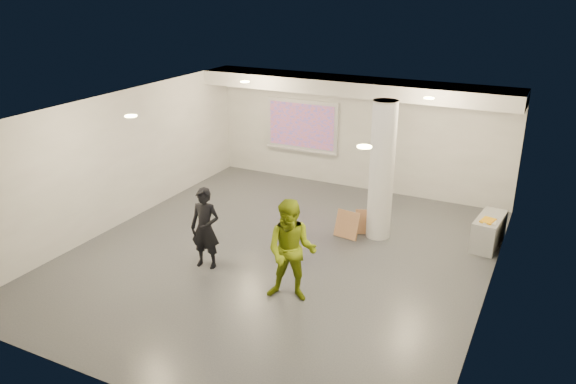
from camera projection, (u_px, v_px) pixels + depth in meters
The scene contains 20 objects.
floor at pixel (279, 255), 11.43m from camera, with size 8.00×9.00×0.01m, color #3B3F44.
ceiling at pixel (278, 111), 10.37m from camera, with size 8.00×9.00×0.01m, color white.
wall_back at pixel (358, 133), 14.66m from camera, with size 8.00×0.01×3.00m, color beige.
wall_front at pixel (116, 296), 7.14m from camera, with size 8.00×0.01×3.00m, color beige.
wall_left at pixel (121, 159), 12.57m from camera, with size 0.01×9.00×3.00m, color beige.
wall_right at pixel (494, 224), 9.23m from camera, with size 0.01×9.00×3.00m, color beige.
soffit_band at pixel (353, 86), 13.73m from camera, with size 8.00×1.10×0.36m, color silver.
downlight_nw at pixel (245, 82), 13.38m from camera, with size 0.22×0.22×0.02m, color #FFF58D.
downlight_ne at pixel (429, 98), 11.55m from camera, with size 0.22×0.22×0.02m, color #FFF58D.
downlight_sw at pixel (131, 116), 10.04m from camera, with size 0.22×0.22×0.02m, color #FFF58D.
downlight_se at pixel (364, 147), 8.20m from camera, with size 0.22×0.22×0.02m, color #FFF58D.
column at pixel (382, 171), 11.78m from camera, with size 0.52×0.52×3.00m, color silver.
projection_screen at pixel (302, 126), 15.28m from camera, with size 2.10×0.13×1.42m.
credenza at pixel (489, 231), 11.74m from camera, with size 0.47×1.13×0.66m, color #919497.
papers_stack at pixel (490, 221), 11.39m from camera, with size 0.25×0.32×0.02m, color white.
postit_pad at pixel (488, 221), 11.41m from camera, with size 0.24×0.33×0.03m, color orange.
cardboard_back at pixel (367, 222), 12.34m from camera, with size 0.50×0.05×0.55m, color #9F6F49.
cardboard_front at pixel (347, 225), 12.15m from camera, with size 0.54×0.05×0.60m, color #9F6F49.
woman at pixel (205, 228), 10.74m from camera, with size 0.59×0.39×1.61m, color black.
man at pixel (291, 251), 9.58m from camera, with size 0.90×0.70×1.84m, color olive.
Camera 1 is at (4.73, -9.07, 5.28)m, focal length 35.00 mm.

